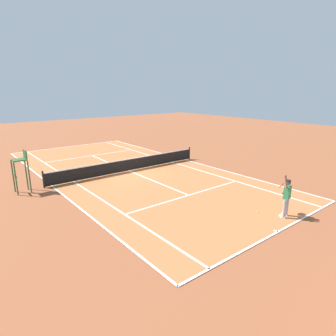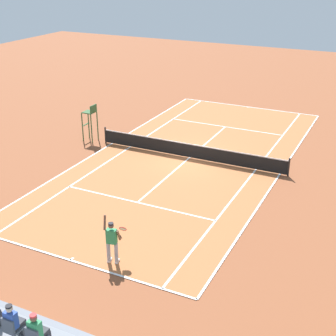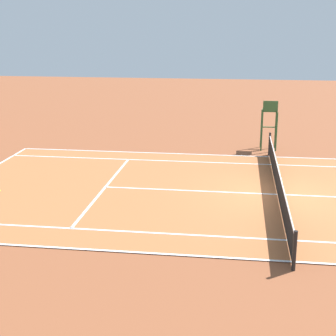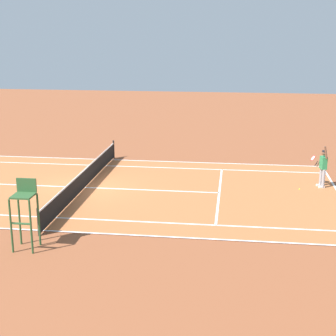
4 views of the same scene
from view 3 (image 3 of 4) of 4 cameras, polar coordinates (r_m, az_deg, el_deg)
name	(u,v)px [view 3 (image 3 of 4)]	position (r m, az deg, el deg)	size (l,w,h in m)	color
ground_plane	(277,195)	(19.02, 12.06, -2.95)	(80.00, 80.00, 0.00)	brown
court	(277,195)	(19.01, 12.06, -2.92)	(11.08, 23.88, 0.03)	#B76638
net	(278,181)	(18.86, 12.15, -1.45)	(11.98, 0.10, 1.07)	black
tennis_ball	(0,191)	(19.95, -18.20, -2.42)	(0.07, 0.07, 0.07)	#D1E533
umpire_chair	(269,118)	(25.45, 11.22, 5.44)	(0.77, 0.77, 2.44)	#2D562D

